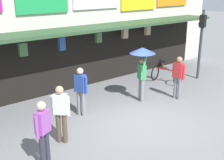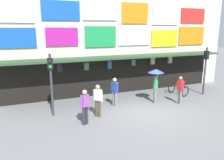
% 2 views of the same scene
% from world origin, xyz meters
% --- Properties ---
extents(ground_plane, '(80.00, 80.00, 0.00)m').
position_xyz_m(ground_plane, '(0.00, 0.00, 0.00)').
color(ground_plane, slate).
extents(traffic_light_far, '(0.33, 0.35, 3.20)m').
position_xyz_m(traffic_light_far, '(5.29, 1.44, 2.14)').
color(traffic_light_far, '#38383D').
rests_on(traffic_light_far, ground).
extents(bicycle_parked, '(0.99, 1.30, 1.05)m').
position_xyz_m(bicycle_parked, '(3.64, 1.99, 0.39)').
color(bicycle_parked, black).
rests_on(bicycle_parked, ground).
extents(pedestrian_in_black, '(0.48, 0.36, 1.68)m').
position_xyz_m(pedestrian_in_black, '(-3.54, -0.31, 0.95)').
color(pedestrian_in_black, '#2D2D38').
rests_on(pedestrian_in_black, ground).
extents(pedestrian_in_purple, '(0.27, 0.53, 1.68)m').
position_xyz_m(pedestrian_in_purple, '(2.46, 0.41, 0.95)').
color(pedestrian_in_purple, gray).
rests_on(pedestrian_in_purple, ground).
extents(pedestrian_in_red, '(0.34, 0.50, 1.68)m').
position_xyz_m(pedestrian_in_red, '(-1.28, 1.51, 0.95)').
color(pedestrian_in_red, gray).
rests_on(pedestrian_in_red, ground).
extents(pedestrian_with_umbrella, '(0.96, 0.96, 2.08)m').
position_xyz_m(pedestrian_with_umbrella, '(1.22, 1.15, 1.64)').
color(pedestrian_with_umbrella, gray).
rests_on(pedestrian_with_umbrella, ground).
extents(pedestrian_in_green, '(0.40, 0.42, 1.68)m').
position_xyz_m(pedestrian_in_green, '(-2.69, 0.37, 0.95)').
color(pedestrian_in_green, brown).
rests_on(pedestrian_in_green, ground).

